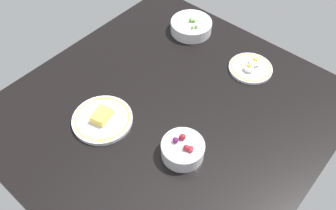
# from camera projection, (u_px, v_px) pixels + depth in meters

# --- Properties ---
(dining_table) EXTENTS (1.12, 1.07, 0.04)m
(dining_table) POSITION_uv_depth(u_px,v_px,m) (168.00, 112.00, 1.30)
(dining_table) COLOR black
(dining_table) RESTS_ON ground
(bowl_berries) EXTENTS (0.14, 0.14, 0.07)m
(bowl_berries) POSITION_uv_depth(u_px,v_px,m) (183.00, 149.00, 1.14)
(bowl_berries) COLOR silver
(bowl_berries) RESTS_ON dining_table
(plate_eggs) EXTENTS (0.17, 0.17, 0.04)m
(plate_eggs) POSITION_uv_depth(u_px,v_px,m) (251.00, 67.00, 1.40)
(plate_eggs) COLOR silver
(plate_eggs) RESTS_ON dining_table
(plate_cheese) EXTENTS (0.21, 0.21, 0.04)m
(plate_cheese) POSITION_uv_depth(u_px,v_px,m) (102.00, 119.00, 1.24)
(plate_cheese) COLOR silver
(plate_cheese) RESTS_ON dining_table
(bowl_peas) EXTENTS (0.18, 0.18, 0.06)m
(bowl_peas) POSITION_uv_depth(u_px,v_px,m) (191.00, 26.00, 1.54)
(bowl_peas) COLOR silver
(bowl_peas) RESTS_ON dining_table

